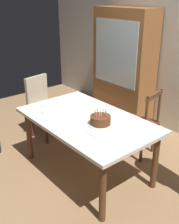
% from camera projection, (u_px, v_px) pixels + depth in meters
% --- Properties ---
extents(ground, '(6.40, 6.40, 0.00)m').
position_uv_depth(ground, '(87.00, 171.00, 3.50)').
color(ground, '#93704C').
extents(dining_table, '(1.67, 1.01, 0.75)m').
position_uv_depth(dining_table, '(87.00, 125.00, 3.23)').
color(dining_table, silver).
rests_on(dining_table, ground).
extents(birthday_cake, '(0.28, 0.28, 0.18)m').
position_uv_depth(birthday_cake, '(100.00, 120.00, 3.03)').
color(birthday_cake, silver).
rests_on(birthday_cake, dining_table).
extents(plate_near_celebrant, '(0.22, 0.22, 0.01)m').
position_uv_depth(plate_near_celebrant, '(50.00, 111.00, 3.38)').
color(plate_near_celebrant, white).
rests_on(plate_near_celebrant, dining_table).
extents(plate_far_side, '(0.22, 0.22, 0.01)m').
position_uv_depth(plate_far_side, '(97.00, 111.00, 3.39)').
color(plate_far_side, white).
rests_on(plate_far_side, dining_table).
extents(fork_near_celebrant, '(0.18, 0.04, 0.01)m').
position_uv_depth(fork_near_celebrant, '(44.00, 107.00, 3.51)').
color(fork_near_celebrant, silver).
rests_on(fork_near_celebrant, dining_table).
extents(fork_far_side, '(0.18, 0.04, 0.01)m').
position_uv_depth(fork_far_side, '(88.00, 107.00, 3.50)').
color(fork_far_side, silver).
rests_on(fork_far_side, dining_table).
extents(fork_near_guest, '(0.18, 0.02, 0.01)m').
position_uv_depth(fork_near_guest, '(91.00, 135.00, 2.83)').
color(fork_near_guest, silver).
rests_on(fork_near_guest, dining_table).
extents(chair_spindle_back, '(0.52, 0.52, 0.95)m').
position_uv_depth(chair_spindle_back, '(140.00, 124.00, 3.71)').
color(chair_spindle_back, '#56331E').
rests_on(chair_spindle_back, ground).
extents(chair_upholstered, '(0.51, 0.51, 0.95)m').
position_uv_depth(chair_upholstered, '(42.00, 103.00, 4.20)').
color(chair_upholstered, tan).
rests_on(chair_upholstered, ground).
extents(china_cabinet, '(1.10, 0.45, 1.90)m').
position_uv_depth(china_cabinet, '(124.00, 66.00, 4.66)').
color(china_cabinet, brown).
rests_on(china_cabinet, ground).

